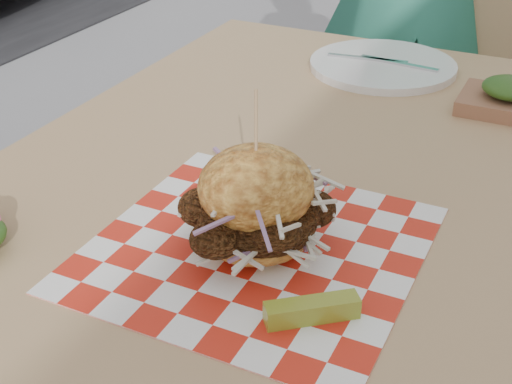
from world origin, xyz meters
The scene contains 7 objects.
patio_table centered at (-0.26, -0.13, 0.67)m, with size 0.80×1.20×0.75m.
patio_chair centered at (-0.25, 0.81, 0.55)m, with size 0.47×0.48×0.95m.
paper_liner centered at (-0.22, -0.33, 0.75)m, with size 0.36×0.36×0.00m, color red.
sandwich centered at (-0.22, -0.33, 0.81)m, with size 0.17×0.17×0.19m.
pickle_spear centered at (-0.12, -0.41, 0.76)m, with size 0.10×0.02×0.02m, color olive.
place_setting centered at (-0.26, 0.30, 0.76)m, with size 0.27×0.27×0.02m.
kraft_tray centered at (-0.02, 0.21, 0.77)m, with size 0.15×0.12×0.06m.
Camera 1 is at (0.07, -0.93, 1.22)m, focal length 50.00 mm.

